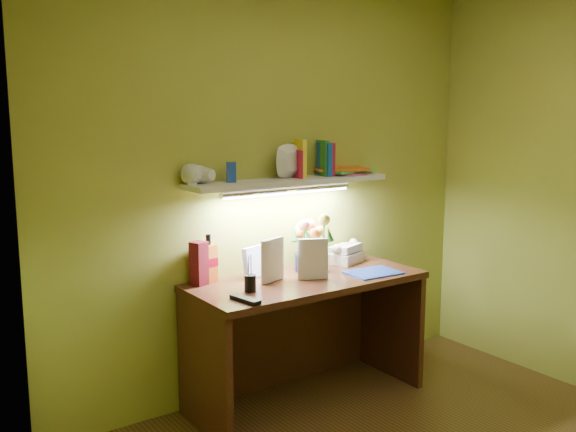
% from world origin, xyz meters
% --- Properties ---
extents(desk, '(1.40, 0.60, 0.75)m').
position_xyz_m(desk, '(0.00, 1.20, 0.38)').
color(desk, '#34170E').
rests_on(desk, ground).
extents(flower_bouquet, '(0.23, 0.23, 0.36)m').
position_xyz_m(flower_bouquet, '(0.13, 1.33, 0.93)').
color(flower_bouquet, '#090F38').
rests_on(flower_bouquet, desk).
extents(telephone, '(0.27, 0.24, 0.14)m').
position_xyz_m(telephone, '(0.43, 1.38, 0.82)').
color(telephone, '#EDDFC8').
rests_on(telephone, desk).
extents(desk_clock, '(0.08, 0.04, 0.08)m').
position_xyz_m(desk_clock, '(0.52, 1.40, 0.79)').
color(desk_clock, silver).
rests_on(desk_clock, desk).
extents(whisky_bottle, '(0.09, 0.09, 0.27)m').
position_xyz_m(whisky_bottle, '(-0.50, 1.45, 0.89)').
color(whisky_bottle, '#C55113').
rests_on(whisky_bottle, desk).
extents(whisky_box, '(0.10, 0.10, 0.25)m').
position_xyz_m(whisky_box, '(-0.58, 1.43, 0.87)').
color(whisky_box, '#5B0E1A').
rests_on(whisky_box, desk).
extents(pen_cup, '(0.08, 0.08, 0.15)m').
position_xyz_m(pen_cup, '(-0.42, 1.15, 0.83)').
color(pen_cup, black).
rests_on(pen_cup, desk).
extents(art_card, '(0.18, 0.09, 0.18)m').
position_xyz_m(art_card, '(-0.23, 1.40, 0.84)').
color(art_card, white).
rests_on(art_card, desk).
extents(tv_remote, '(0.08, 0.20, 0.02)m').
position_xyz_m(tv_remote, '(-0.53, 1.01, 0.76)').
color(tv_remote, black).
rests_on(tv_remote, desk).
extents(blue_folder, '(0.32, 0.25, 0.01)m').
position_xyz_m(blue_folder, '(0.39, 1.06, 0.75)').
color(blue_folder, blue).
rests_on(blue_folder, desk).
extents(desk_book_a, '(0.19, 0.07, 0.25)m').
position_xyz_m(desk_book_a, '(-0.30, 1.22, 0.88)').
color(desk_book_a, silver).
rests_on(desk_book_a, desk).
extents(desk_book_b, '(0.16, 0.10, 0.24)m').
position_xyz_m(desk_book_b, '(-0.07, 1.20, 0.87)').
color(desk_book_b, silver).
rests_on(desk_book_b, desk).
extents(wall_shelf, '(1.31, 0.36, 0.26)m').
position_xyz_m(wall_shelf, '(0.04, 1.39, 1.34)').
color(wall_shelf, silver).
rests_on(wall_shelf, ground).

